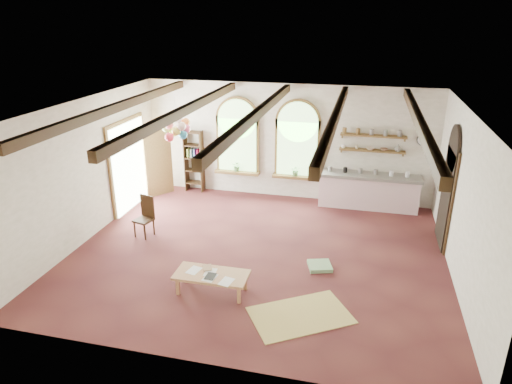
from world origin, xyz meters
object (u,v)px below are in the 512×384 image
(coffee_table, at_px, (212,276))
(balloon_cluster, at_px, (176,128))
(kitchen_counter, at_px, (368,191))
(side_chair, at_px, (145,225))

(coffee_table, bearing_deg, balloon_cluster, 121.13)
(kitchen_counter, distance_m, coffee_table, 5.61)
(kitchen_counter, xyz_separation_m, side_chair, (-5.09, -2.98, -0.20))
(kitchen_counter, xyz_separation_m, balloon_cluster, (-4.71, -1.69, 1.86))
(kitchen_counter, bearing_deg, balloon_cluster, -160.21)
(balloon_cluster, bearing_deg, coffee_table, -58.87)
(side_chair, height_order, balloon_cluster, balloon_cluster)
(coffee_table, relative_size, balloon_cluster, 1.21)
(balloon_cluster, bearing_deg, kitchen_counter, 19.79)
(side_chair, distance_m, balloon_cluster, 2.45)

